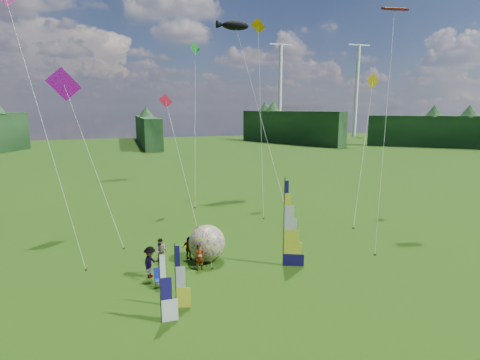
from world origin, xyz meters
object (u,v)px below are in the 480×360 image
object	(u,v)px
spectator_c	(150,262)
kite_whale	(259,102)
spectator_d	(189,248)
feather_banner_main	(284,224)
spectator_b	(161,250)
side_banner_far	(160,290)
spectator_a	(200,257)
camp_chair	(160,278)
side_banner_left	(175,277)
bol_inflatable	(207,243)

from	to	relation	value
spectator_c	kite_whale	world-z (taller)	kite_whale
spectator_c	spectator_d	distance (m)	3.19
feather_banner_main	spectator_b	xyz separation A→B (m)	(-7.09, 2.86, -1.91)
feather_banner_main	side_banner_far	distance (m)	8.89
spectator_a	camp_chair	size ratio (longest dim) A/B	1.49
spectator_a	kite_whale	xyz separation A→B (m)	(9.61, 15.56, 9.38)
spectator_d	spectator_c	bearing A→B (deg)	74.74
spectator_a	spectator_c	size ratio (longest dim) A/B	0.87
spectator_d	camp_chair	xyz separation A→B (m)	(-2.18, -3.36, -0.21)
feather_banner_main	spectator_d	size ratio (longest dim) A/B	3.57
feather_banner_main	side_banner_left	size ratio (longest dim) A/B	1.68
feather_banner_main	spectator_c	bearing A→B (deg)	-163.03
spectator_b	spectator_c	xyz separation A→B (m)	(-0.82, -1.98, 0.14)
side_banner_left	spectator_c	world-z (taller)	side_banner_left
side_banner_far	bol_inflatable	size ratio (longest dim) A/B	1.40
spectator_c	camp_chair	size ratio (longest dim) A/B	1.70
bol_inflatable	camp_chair	size ratio (longest dim) A/B	2.15
side_banner_left	spectator_a	bearing A→B (deg)	81.03
camp_chair	bol_inflatable	bearing A→B (deg)	36.24
side_banner_left	spectator_d	bearing A→B (deg)	91.66
spectator_b	camp_chair	distance (m)	3.50
spectator_b	spectator_c	size ratio (longest dim) A/B	0.84
spectator_a	camp_chair	distance (m)	2.97
bol_inflatable	feather_banner_main	bearing A→B (deg)	-27.43
bol_inflatable	camp_chair	bearing A→B (deg)	-138.99
bol_inflatable	spectator_a	bearing A→B (deg)	-120.84
spectator_a	camp_chair	bearing A→B (deg)	-162.48
spectator_c	side_banner_far	bearing A→B (deg)	-152.74
feather_banner_main	side_banner_left	distance (m)	7.68
spectator_b	spectator_d	xyz separation A→B (m)	(1.75, -0.11, -0.03)
bol_inflatable	spectator_a	distance (m)	1.49
feather_banner_main	side_banner_far	size ratio (longest dim) A/B	1.65
spectator_a	spectator_b	bearing A→B (deg)	122.98
bol_inflatable	side_banner_left	bearing A→B (deg)	-117.93
spectator_c	spectator_b	bearing A→B (deg)	3.91
camp_chair	kite_whale	distance (m)	23.10
spectator_d	kite_whale	world-z (taller)	kite_whale
spectator_a	spectator_b	world-z (taller)	spectator_a
side_banner_far	spectator_b	world-z (taller)	side_banner_far
spectator_a	kite_whale	distance (m)	20.55
spectator_d	kite_whale	xyz separation A→B (m)	(9.93, 13.78, 9.44)
feather_banner_main	side_banner_left	xyz separation A→B (m)	(-7.01, -2.94, -1.08)
side_banner_far	spectator_d	size ratio (longest dim) A/B	2.17
spectator_d	side_banner_left	bearing A→B (deg)	112.41
side_banner_far	bol_inflatable	world-z (taller)	side_banner_far
kite_whale	bol_inflatable	bearing A→B (deg)	-131.07
camp_chair	kite_whale	bearing A→B (deg)	49.98
side_banner_left	spectator_b	world-z (taller)	side_banner_left
bol_inflatable	spectator_c	size ratio (longest dim) A/B	1.26
bol_inflatable	spectator_b	size ratio (longest dim) A/B	1.50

